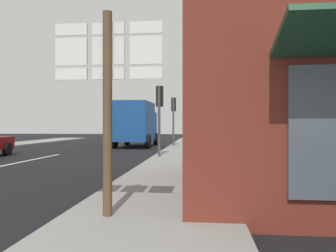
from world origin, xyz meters
TOP-DOWN VIEW (x-y plane):
  - ground_plane at (0.00, 10.00)m, footprint 80.00×80.00m
  - sidewalk_right at (6.47, 8.00)m, footprint 2.73×44.00m
  - delivery_truck at (2.77, 18.17)m, footprint 2.56×5.04m
  - route_sign_post at (5.83, 0.78)m, footprint 1.66×0.14m
  - traffic_light_far_right at (5.40, 17.64)m, footprint 0.30×0.49m
  - traffic_light_near_right at (5.40, 10.25)m, footprint 0.30×0.49m

SIDE VIEW (x-z plane):
  - ground_plane at x=0.00m, z-range 0.00..0.00m
  - sidewalk_right at x=6.47m, z-range 0.00..0.14m
  - delivery_truck at x=2.77m, z-range 0.13..3.18m
  - route_sign_post at x=5.83m, z-range 0.40..3.60m
  - traffic_light_near_right at x=5.40m, z-range 0.77..3.99m
  - traffic_light_far_right at x=5.40m, z-range 0.80..4.13m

